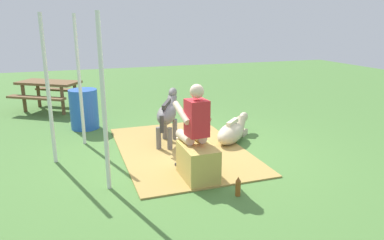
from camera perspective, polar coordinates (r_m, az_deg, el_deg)
ground_plane at (r=6.21m, az=0.77°, el=-5.43°), size 24.00×24.00×0.00m
hay_patch at (r=6.40m, az=-1.73°, el=-4.67°), size 3.21×2.11×0.02m
hay_bale at (r=5.18m, az=0.93°, el=-6.80°), size 0.69×0.44×0.51m
person_seated at (r=5.15m, az=0.22°, el=-0.79°), size 0.68×0.45×1.39m
pony_standing at (r=6.57m, az=-3.92°, el=1.06°), size 1.25×0.76×0.95m
pony_lying at (r=6.83m, az=6.47°, el=-1.85°), size 1.13×1.15×0.42m
soda_bottle at (r=4.80m, az=7.37°, el=-10.48°), size 0.07×0.07×0.27m
water_barrel at (r=7.89m, az=-16.84°, el=1.68°), size 0.58×0.58×0.84m
tent_pole_left at (r=4.75m, az=-13.91°, el=2.31°), size 0.06×0.06×2.35m
tent_pole_right at (r=6.74m, az=-17.51°, el=5.89°), size 0.06×0.06×2.35m
tent_pole_mid at (r=5.97m, az=-21.97°, el=4.30°), size 0.06×0.06×2.35m
picnic_bench at (r=9.73m, az=-21.84°, el=4.73°), size 1.91×1.97×0.75m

